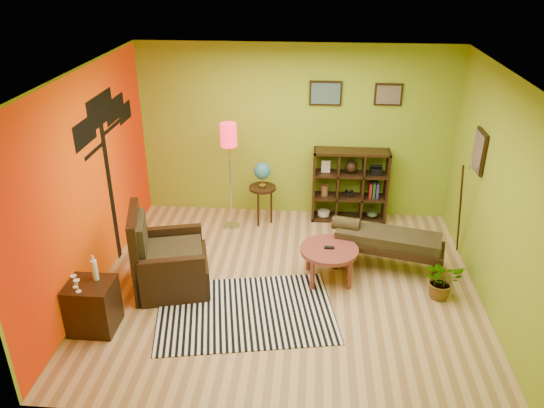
# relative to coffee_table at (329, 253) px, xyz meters

# --- Properties ---
(ground) EXTENTS (5.00, 5.00, 0.00)m
(ground) POSITION_rel_coffee_table_xyz_m (-0.55, -0.23, -0.41)
(ground) COLOR tan
(ground) RESTS_ON ground
(room_shell) EXTENTS (5.04, 4.54, 2.82)m
(room_shell) POSITION_rel_coffee_table_xyz_m (-0.64, -0.22, 1.39)
(room_shell) COLOR #89A822
(room_shell) RESTS_ON ground
(zebra_rug) EXTENTS (2.39, 1.83, 0.01)m
(zebra_rug) POSITION_rel_coffee_table_xyz_m (-1.02, -0.82, -0.40)
(zebra_rug) COLOR white
(zebra_rug) RESTS_ON ground
(coffee_table) EXTENTS (0.77, 0.77, 0.50)m
(coffee_table) POSITION_rel_coffee_table_xyz_m (0.00, 0.00, 0.00)
(coffee_table) COLOR brown
(coffee_table) RESTS_ON ground
(armchair) EXTENTS (1.12, 1.12, 1.13)m
(armchair) POSITION_rel_coffee_table_xyz_m (-2.12, -0.34, -0.07)
(armchair) COLOR black
(armchair) RESTS_ON ground
(side_cabinet) EXTENTS (0.52, 0.48, 0.93)m
(side_cabinet) POSITION_rel_coffee_table_xyz_m (-2.75, -1.26, -0.09)
(side_cabinet) COLOR black
(side_cabinet) RESTS_ON ground
(floor_lamp) EXTENTS (0.26, 0.26, 1.72)m
(floor_lamp) POSITION_rel_coffee_table_xyz_m (-1.52, 1.37, 0.99)
(floor_lamp) COLOR silver
(floor_lamp) RESTS_ON ground
(globe_table) EXTENTS (0.43, 0.43, 1.05)m
(globe_table) POSITION_rel_coffee_table_xyz_m (-1.04, 1.55, 0.38)
(globe_table) COLOR black
(globe_table) RESTS_ON ground
(cube_shelf) EXTENTS (1.20, 0.35, 1.20)m
(cube_shelf) POSITION_rel_coffee_table_xyz_m (0.36, 1.80, 0.19)
(cube_shelf) COLOR black
(cube_shelf) RESTS_ON ground
(bench) EXTENTS (1.59, 0.89, 0.70)m
(bench) POSITION_rel_coffee_table_xyz_m (0.76, 0.34, 0.04)
(bench) COLOR black
(bench) RESTS_ON ground
(potted_plant) EXTENTS (0.58, 0.62, 0.41)m
(potted_plant) POSITION_rel_coffee_table_xyz_m (1.43, -0.30, -0.20)
(potted_plant) COLOR #26661E
(potted_plant) RESTS_ON ground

